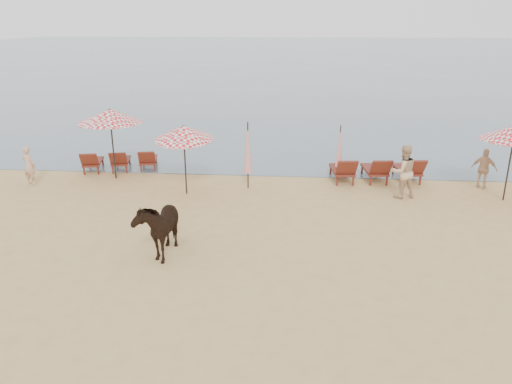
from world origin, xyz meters
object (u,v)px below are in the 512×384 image
Objects in this scene: umbrella_open_left_a at (110,116)px; umbrella_closed_left at (248,148)px; beachgoer_right_a at (403,172)px; beachgoer_left at (29,165)px; lounger_cluster_right at (376,169)px; beachgoer_right_b at (484,169)px; cow at (159,225)px; umbrella_open_left_b at (184,133)px; umbrella_closed_right at (340,147)px; lounger_cluster_left at (120,160)px.

umbrella_open_left_a is 5.37m from umbrella_closed_left.
beachgoer_left is at bearing -17.49° from beachgoer_right_a.
beachgoer_right_a is at bearing -75.48° from lounger_cluster_right.
beachgoer_right_b is (16.62, 0.92, 0.01)m from beachgoer_left.
cow is (3.43, -6.21, -1.65)m from umbrella_open_left_a.
umbrella_open_left_a is 3.47m from umbrella_open_left_b.
umbrella_closed_left is at bearing -21.93° from beachgoer_right_a.
umbrella_open_left_b is 1.20× the size of umbrella_closed_right.
umbrella_closed_right reaches higher than beachgoer_right_a.
cow is at bearing -127.36° from umbrella_closed_right.
lounger_cluster_right is 7.34m from umbrella_open_left_b.
beachgoer_right_b is (10.32, 6.15, -0.05)m from cow.
umbrella_open_left_a reaches higher than umbrella_closed_right.
umbrella_open_left_a is 1.07× the size of umbrella_open_left_b.
beachgoer_right_a is at bearing -14.99° from umbrella_open_left_b.
umbrella_closed_left is 5.45m from beachgoer_right_a.
beachgoer_right_b is (5.16, -0.61, -0.57)m from umbrella_closed_right.
umbrella_closed_left is 1.65× the size of beachgoer_right_b.
umbrella_open_left_a is (-9.99, -0.40, 1.94)m from lounger_cluster_right.
umbrella_open_left_b is 2.36m from umbrella_closed_left.
umbrella_closed_left is 1.66× the size of beachgoer_left.
lounger_cluster_right is 5.00m from umbrella_closed_left.
beachgoer_right_a is at bearing -41.71° from umbrella_closed_right.
lounger_cluster_left is 4.49m from umbrella_open_left_b.
lounger_cluster_right is 2.33× the size of beachgoer_left.
umbrella_closed_left reaches higher than lounger_cluster_left.
umbrella_open_left_a is 10.81m from beachgoer_right_a.
umbrella_closed_left is at bearing 9.17° from umbrella_open_left_a.
umbrella_closed_left is (2.12, 0.78, -0.70)m from umbrella_open_left_b.
lounger_cluster_right is at bearing -5.92° from umbrella_closed_right.
beachgoer_left is at bearing -156.26° from lounger_cluster_left.
lounger_cluster_left is at bearing 170.29° from lounger_cluster_right.
umbrella_open_left_a is at bearing 171.98° from umbrella_closed_left.
umbrella_closed_right is (5.47, 2.07, -0.89)m from umbrella_open_left_b.
umbrella_open_left_b is at bearing 94.67° from cow.
beachgoer_right_a is 3.35m from beachgoer_right_b.
umbrella_closed_right is at bearing -15.60° from lounger_cluster_left.
lounger_cluster_right is (10.14, -0.62, 0.06)m from lounger_cluster_left.
lounger_cluster_right is 1.83× the size of cow.
lounger_cluster_left is 1.29× the size of umbrella_closed_left.
umbrella_open_left_b reaches higher than umbrella_closed_right.
umbrella_open_left_a is at bearing 27.41° from beachgoer_right_b.
beachgoer_left is at bearing 30.85° from beachgoer_right_b.
umbrella_closed_right is at bearing -57.99° from beachgoer_right_a.
beachgoer_right_b is (3.75, -0.46, 0.25)m from lounger_cluster_right.
beachgoer_left is (-11.46, -1.53, -0.57)m from umbrella_closed_right.
umbrella_closed_left is at bearing 72.61° from cow.
beachgoer_left is at bearing 158.04° from umbrella_open_left_b.
cow is at bearing 18.17° from beachgoer_right_a.
lounger_cluster_left is at bearing -28.27° from beachgoer_right_a.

